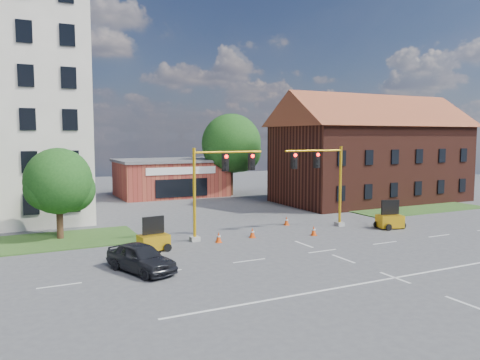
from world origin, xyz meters
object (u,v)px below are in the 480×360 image
(trailer_east, at_px, (390,220))
(pickup_white, at_px, (357,201))
(sedan_dark, at_px, (141,257))
(signal_mast_east, at_px, (323,177))
(trailer_west, at_px, (154,240))
(signal_mast_west, at_px, (217,182))

(trailer_east, relative_size, pickup_white, 0.43)
(sedan_dark, bearing_deg, signal_mast_east, -1.76)
(trailer_west, bearing_deg, sedan_dark, -120.73)
(trailer_west, height_order, trailer_east, trailer_east)
(trailer_west, bearing_deg, signal_mast_west, 8.70)
(signal_mast_west, relative_size, trailer_west, 3.07)
(signal_mast_east, distance_m, pickup_white, 11.70)
(signal_mast_west, height_order, trailer_west, signal_mast_west)
(signal_mast_west, xyz_separation_m, signal_mast_east, (8.71, 0.00, 0.00))
(trailer_west, relative_size, trailer_east, 0.97)
(trailer_east, relative_size, sedan_dark, 0.47)
(signal_mast_east, xyz_separation_m, pickup_white, (9.01, 6.72, -3.24))
(signal_mast_west, height_order, sedan_dark, signal_mast_west)
(sedan_dark, bearing_deg, trailer_east, -12.67)
(trailer_east, xyz_separation_m, pickup_white, (4.56, 9.16, 0.03))
(trailer_east, xyz_separation_m, sedan_dark, (-19.80, -3.00, 0.10))
(signal_mast_west, distance_m, pickup_white, 19.23)
(signal_mast_west, distance_m, trailer_west, 5.99)
(signal_mast_east, relative_size, trailer_west, 3.07)
(signal_mast_west, relative_size, pickup_white, 1.27)
(trailer_east, distance_m, pickup_white, 10.23)
(pickup_white, xyz_separation_m, sedan_dark, (-24.36, -12.16, 0.07))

